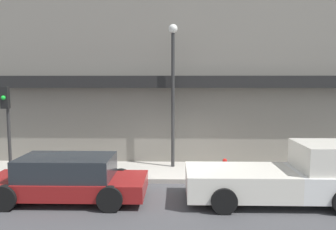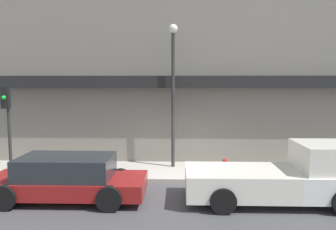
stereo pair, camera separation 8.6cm
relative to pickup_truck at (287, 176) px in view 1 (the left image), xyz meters
name	(u,v)px [view 1 (the left image)]	position (x,y,z in m)	size (l,w,h in m)	color
ground_plane	(177,184)	(-3.31, 1.69, -0.79)	(80.00, 80.00, 0.00)	#424244
sidewalk	(177,172)	(-3.31, 2.99, -0.71)	(36.00, 2.60, 0.16)	#ADA89E
building	(177,52)	(-3.29, 5.76, 4.23)	(19.80, 3.80, 11.25)	gray
pickup_truck	(287,176)	(0.00, 0.00, 0.00)	(5.29, 2.15, 1.80)	white
parked_car	(67,178)	(-6.67, 0.00, -0.11)	(4.81, 2.03, 1.36)	maroon
fire_hydrant	(225,166)	(-1.49, 2.46, -0.34)	(0.18, 0.18, 0.58)	red
street_lamp	(173,79)	(-3.47, 3.48, 2.93)	(0.36, 0.36, 5.72)	#2D2D2D
traffic_light	(7,114)	(-9.55, 2.13, 1.64)	(0.28, 0.42, 3.29)	#2D2D2D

